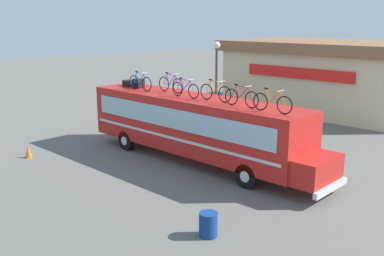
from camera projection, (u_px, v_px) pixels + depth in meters
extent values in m
plane|color=#605E59|center=(192.00, 160.00, 20.62)|extent=(120.00, 120.00, 0.00)
cube|color=red|center=(192.00, 123.00, 20.19)|extent=(11.63, 2.43, 2.43)
cube|color=red|center=(317.00, 170.00, 16.11)|extent=(1.04, 2.23, 0.96)
cube|color=#99B7C6|center=(173.00, 119.00, 19.24)|extent=(10.70, 0.04, 0.88)
cube|color=#99B7C6|center=(210.00, 111.00, 20.96)|extent=(10.70, 0.04, 0.88)
cube|color=silver|center=(173.00, 138.00, 19.45)|extent=(11.16, 0.03, 0.12)
cube|color=silver|center=(210.00, 129.00, 21.17)|extent=(11.16, 0.03, 0.12)
cube|color=silver|center=(331.00, 188.00, 15.85)|extent=(0.16, 2.30, 0.24)
cylinder|color=black|center=(247.00, 176.00, 17.09)|extent=(0.98, 0.28, 0.98)
cylinder|color=silver|center=(247.00, 176.00, 17.09)|extent=(0.44, 0.30, 0.44)
cylinder|color=black|center=(277.00, 163.00, 18.59)|extent=(0.98, 0.28, 0.98)
cylinder|color=silver|center=(277.00, 163.00, 18.59)|extent=(0.44, 0.30, 0.44)
cylinder|color=black|center=(126.00, 140.00, 22.17)|extent=(0.98, 0.28, 0.98)
cylinder|color=silver|center=(126.00, 140.00, 22.17)|extent=(0.44, 0.30, 0.44)
cylinder|color=black|center=(158.00, 133.00, 23.68)|extent=(0.98, 0.28, 0.98)
cylinder|color=silver|center=(158.00, 133.00, 23.68)|extent=(0.44, 0.30, 0.44)
cube|color=black|center=(129.00, 83.00, 23.13)|extent=(0.61, 0.43, 0.31)
cube|color=black|center=(138.00, 83.00, 22.52)|extent=(0.52, 0.41, 0.46)
torus|color=black|center=(134.00, 82.00, 22.07)|extent=(0.70, 0.04, 0.70)
torus|color=black|center=(147.00, 84.00, 21.41)|extent=(0.70, 0.04, 0.70)
cylinder|color=#197FDB|center=(138.00, 77.00, 21.81)|extent=(0.19, 0.04, 0.50)
cylinder|color=#197FDB|center=(141.00, 78.00, 21.62)|extent=(0.46, 0.04, 0.48)
cylinder|color=#197FDB|center=(140.00, 73.00, 21.61)|extent=(0.59, 0.04, 0.07)
cylinder|color=#197FDB|center=(136.00, 82.00, 21.95)|extent=(0.37, 0.03, 0.05)
cylinder|color=#197FDB|center=(135.00, 77.00, 21.94)|extent=(0.24, 0.03, 0.52)
cylinder|color=#197FDB|center=(145.00, 79.00, 21.42)|extent=(0.21, 0.03, 0.49)
cylinder|color=silver|center=(144.00, 73.00, 21.41)|extent=(0.03, 0.44, 0.03)
ellipsoid|color=black|center=(136.00, 72.00, 21.80)|extent=(0.20, 0.08, 0.06)
torus|color=black|center=(164.00, 84.00, 21.46)|extent=(0.71, 0.04, 0.71)
torus|color=black|center=(178.00, 86.00, 20.80)|extent=(0.71, 0.04, 0.71)
cylinder|color=purple|center=(168.00, 79.00, 21.20)|extent=(0.19, 0.04, 0.51)
cylinder|color=purple|center=(172.00, 80.00, 21.00)|extent=(0.45, 0.04, 0.49)
cylinder|color=purple|center=(171.00, 74.00, 21.00)|extent=(0.58, 0.04, 0.07)
cylinder|color=purple|center=(167.00, 84.00, 21.33)|extent=(0.37, 0.03, 0.05)
cylinder|color=purple|center=(165.00, 79.00, 21.32)|extent=(0.24, 0.03, 0.53)
cylinder|color=purple|center=(177.00, 81.00, 20.80)|extent=(0.20, 0.03, 0.50)
cylinder|color=silver|center=(175.00, 74.00, 20.79)|extent=(0.03, 0.44, 0.03)
ellipsoid|color=black|center=(167.00, 73.00, 21.18)|extent=(0.20, 0.08, 0.06)
torus|color=black|center=(177.00, 89.00, 20.06)|extent=(0.66, 0.04, 0.66)
torus|color=black|center=(194.00, 91.00, 19.38)|extent=(0.66, 0.04, 0.66)
cylinder|color=purple|center=(182.00, 84.00, 19.80)|extent=(0.20, 0.04, 0.47)
cylinder|color=purple|center=(187.00, 85.00, 19.60)|extent=(0.47, 0.04, 0.45)
cylinder|color=purple|center=(186.00, 80.00, 19.60)|extent=(0.61, 0.04, 0.07)
cylinder|color=purple|center=(180.00, 89.00, 19.93)|extent=(0.39, 0.03, 0.05)
cylinder|color=purple|center=(179.00, 84.00, 19.93)|extent=(0.25, 0.03, 0.49)
cylinder|color=purple|center=(192.00, 86.00, 19.39)|extent=(0.21, 0.03, 0.46)
cylinder|color=silver|center=(191.00, 80.00, 19.39)|extent=(0.03, 0.44, 0.03)
ellipsoid|color=black|center=(181.00, 78.00, 19.79)|extent=(0.20, 0.08, 0.06)
torus|color=black|center=(206.00, 92.00, 19.15)|extent=(0.70, 0.04, 0.70)
torus|color=black|center=(225.00, 94.00, 18.45)|extent=(0.70, 0.04, 0.70)
cylinder|color=orange|center=(212.00, 86.00, 18.88)|extent=(0.20, 0.04, 0.50)
cylinder|color=orange|center=(217.00, 88.00, 18.67)|extent=(0.48, 0.04, 0.48)
cylinder|color=orange|center=(216.00, 82.00, 18.67)|extent=(0.62, 0.04, 0.07)
cylinder|color=orange|center=(210.00, 92.00, 19.01)|extent=(0.39, 0.03, 0.05)
cylinder|color=orange|center=(208.00, 86.00, 19.01)|extent=(0.25, 0.03, 0.52)
cylinder|color=orange|center=(223.00, 89.00, 18.46)|extent=(0.22, 0.03, 0.49)
cylinder|color=silver|center=(222.00, 82.00, 18.45)|extent=(0.03, 0.44, 0.03)
ellipsoid|color=black|center=(210.00, 80.00, 18.86)|extent=(0.20, 0.08, 0.06)
torus|color=black|center=(231.00, 97.00, 17.95)|extent=(0.68, 0.04, 0.68)
torus|color=black|center=(252.00, 100.00, 17.26)|extent=(0.68, 0.04, 0.68)
cylinder|color=red|center=(237.00, 91.00, 17.68)|extent=(0.20, 0.04, 0.48)
cylinder|color=red|center=(244.00, 93.00, 17.48)|extent=(0.48, 0.04, 0.46)
cylinder|color=red|center=(242.00, 87.00, 17.48)|extent=(0.62, 0.04, 0.07)
cylinder|color=red|center=(235.00, 97.00, 17.82)|extent=(0.39, 0.03, 0.05)
cylinder|color=red|center=(234.00, 91.00, 17.82)|extent=(0.25, 0.03, 0.50)
cylinder|color=red|center=(250.00, 94.00, 17.27)|extent=(0.21, 0.03, 0.47)
cylinder|color=silver|center=(248.00, 86.00, 17.27)|extent=(0.03, 0.44, 0.03)
ellipsoid|color=black|center=(236.00, 84.00, 17.67)|extent=(0.20, 0.08, 0.06)
torus|color=black|center=(260.00, 102.00, 16.87)|extent=(0.68, 0.04, 0.68)
torus|color=black|center=(285.00, 105.00, 16.14)|extent=(0.68, 0.04, 0.68)
cylinder|color=orange|center=(268.00, 96.00, 16.59)|extent=(0.21, 0.04, 0.49)
cylinder|color=orange|center=(275.00, 97.00, 16.38)|extent=(0.50, 0.04, 0.47)
cylinder|color=orange|center=(273.00, 91.00, 16.38)|extent=(0.65, 0.04, 0.07)
cylinder|color=orange|center=(265.00, 102.00, 16.73)|extent=(0.41, 0.03, 0.05)
cylinder|color=orange|center=(263.00, 96.00, 16.73)|extent=(0.26, 0.03, 0.51)
cylinder|color=orange|center=(283.00, 99.00, 16.15)|extent=(0.22, 0.03, 0.47)
cylinder|color=silver|center=(281.00, 91.00, 16.15)|extent=(0.03, 0.44, 0.03)
ellipsoid|color=black|center=(266.00, 88.00, 16.58)|extent=(0.20, 0.08, 0.06)
cube|color=beige|center=(328.00, 81.00, 32.15)|extent=(12.92, 8.61, 4.17)
cube|color=brown|center=(331.00, 46.00, 31.56)|extent=(13.96, 9.30, 0.76)
cube|color=red|center=(298.00, 73.00, 28.84)|extent=(7.75, 0.16, 0.70)
cylinder|color=navy|center=(208.00, 224.00, 13.27)|extent=(0.57, 0.57, 0.76)
cone|color=orange|center=(28.00, 152.00, 20.91)|extent=(0.33, 0.33, 0.59)
cylinder|color=#38383D|center=(216.00, 90.00, 25.61)|extent=(0.14, 0.14, 4.89)
sphere|color=#F2EDCC|center=(217.00, 45.00, 25.00)|extent=(0.40, 0.40, 0.40)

